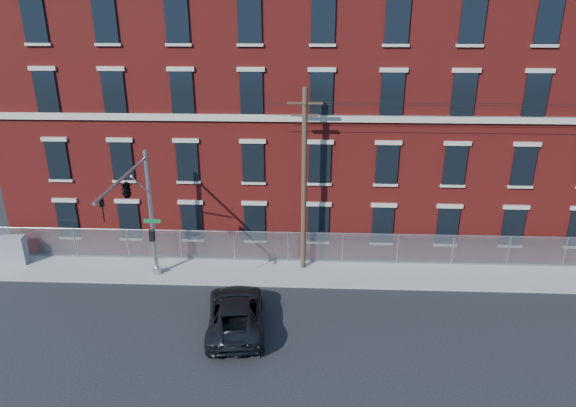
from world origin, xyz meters
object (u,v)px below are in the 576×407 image
(traffic_signal_mast, at_px, (133,199))
(utility_pole_near, at_px, (304,179))
(pickup_truck, at_px, (236,313))
(utility_cabinet, at_px, (14,250))

(traffic_signal_mast, relative_size, utility_pole_near, 0.70)
(utility_pole_near, bearing_deg, pickup_truck, -117.59)
(traffic_signal_mast, xyz_separation_m, pickup_truck, (5.00, -2.32, -4.64))
(traffic_signal_mast, bearing_deg, pickup_truck, -24.91)
(pickup_truck, xyz_separation_m, utility_cabinet, (-13.41, 5.47, 0.20))
(traffic_signal_mast, relative_size, utility_cabinet, 4.21)
(utility_pole_near, distance_m, utility_cabinet, 16.99)
(traffic_signal_mast, distance_m, utility_cabinet, 10.02)
(traffic_signal_mast, bearing_deg, utility_pole_near, 23.14)
(traffic_signal_mast, distance_m, pickup_truck, 7.20)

